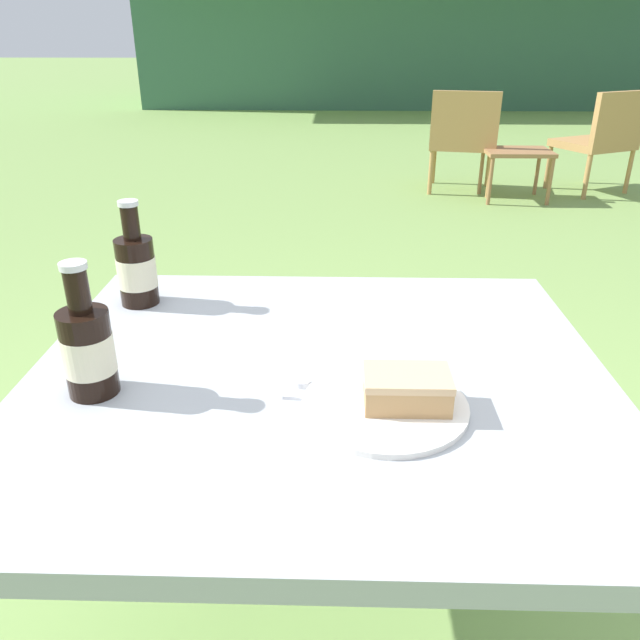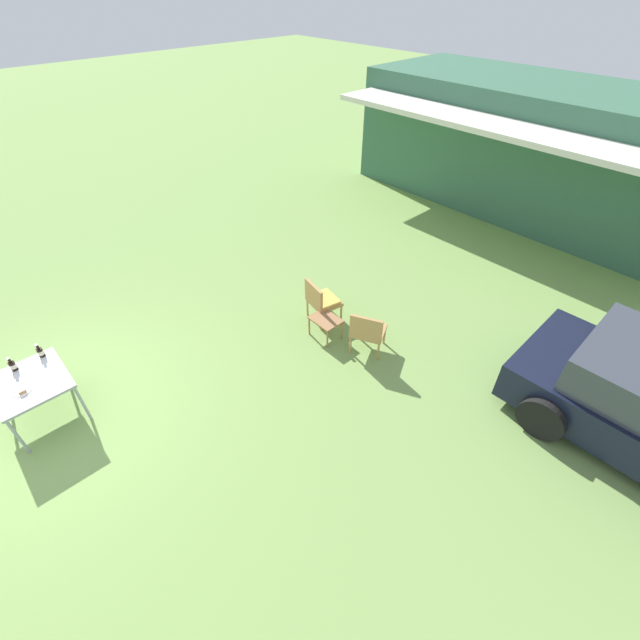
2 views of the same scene
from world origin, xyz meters
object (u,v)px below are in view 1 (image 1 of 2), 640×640
(wicker_chair_plain, at_px, (602,136))
(cola_bottle_near, at_px, (136,268))
(wicker_chair_cushioned, at_px, (463,136))
(patio_table, at_px, (318,401))
(cake_on_plate, at_px, (395,398))
(cola_bottle_far, at_px, (88,348))
(garden_side_table, at_px, (517,156))

(wicker_chair_plain, relative_size, cola_bottle_near, 3.69)
(wicker_chair_cushioned, height_order, patio_table, wicker_chair_cushioned)
(cake_on_plate, bearing_deg, patio_table, 136.90)
(cake_on_plate, bearing_deg, wicker_chair_cushioned, 78.12)
(patio_table, distance_m, cola_bottle_far, 0.39)
(patio_table, relative_size, cake_on_plate, 3.86)
(wicker_chair_cushioned, bearing_deg, cake_on_plate, 89.38)
(wicker_chair_plain, bearing_deg, cola_bottle_far, 33.17)
(garden_side_table, distance_m, cola_bottle_near, 4.26)
(wicker_chair_plain, relative_size, patio_table, 0.82)
(wicker_chair_cushioned, height_order, cola_bottle_near, cola_bottle_near)
(wicker_chair_cushioned, height_order, cola_bottle_far, cola_bottle_far)
(wicker_chair_cushioned, height_order, wicker_chair_plain, same)
(garden_side_table, height_order, cake_on_plate, cake_on_plate)
(wicker_chair_plain, xyz_separation_m, patio_table, (-2.18, -4.34, 0.21))
(wicker_chair_cushioned, xyz_separation_m, cola_bottle_far, (-1.42, -4.43, 0.35))
(wicker_chair_cushioned, xyz_separation_m, cake_on_plate, (-0.94, -4.47, 0.29))
(cola_bottle_far, bearing_deg, patio_table, 12.03)
(patio_table, bearing_deg, wicker_chair_plain, 63.34)
(cola_bottle_near, bearing_deg, garden_side_table, 64.30)
(cola_bottle_near, xyz_separation_m, cola_bottle_far, (0.03, -0.36, 0.00))
(cola_bottle_near, height_order, cola_bottle_far, same)
(wicker_chair_plain, bearing_deg, cola_bottle_near, 30.73)
(cola_bottle_far, bearing_deg, cake_on_plate, -4.36)
(wicker_chair_cushioned, bearing_deg, cola_bottle_near, 81.65)
(cola_bottle_near, distance_m, cola_bottle_far, 0.36)
(wicker_chair_cushioned, relative_size, patio_table, 0.82)
(wicker_chair_plain, xyz_separation_m, cola_bottle_near, (-2.57, -4.06, 0.35))
(garden_side_table, relative_size, cola_bottle_near, 2.29)
(patio_table, relative_size, cola_bottle_far, 4.48)
(cake_on_plate, distance_m, cola_bottle_near, 0.65)
(patio_table, bearing_deg, garden_side_table, 70.55)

